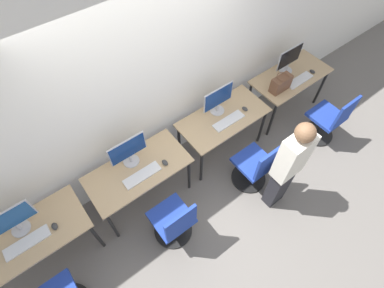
{
  "coord_description": "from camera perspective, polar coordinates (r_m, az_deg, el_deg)",
  "views": [
    {
      "loc": [
        -1.22,
        -1.48,
        3.76
      ],
      "look_at": [
        0.0,
        0.12,
        0.88
      ],
      "focal_mm": 28.0,
      "sensor_mm": 36.0,
      "label": 1
    }
  ],
  "objects": [
    {
      "name": "desk_right",
      "position": [
        4.05,
        5.93,
        4.4
      ],
      "size": [
        1.22,
        0.6,
        0.73
      ],
      "color": "tan",
      "rests_on": "ground_plane"
    },
    {
      "name": "monitor_far_left",
      "position": [
        3.48,
        -31.22,
        -12.43
      ],
      "size": [
        0.46,
        0.19,
        0.41
      ],
      "color": "#B2B2B7",
      "rests_on": "desk_far_left"
    },
    {
      "name": "desk_far_right",
      "position": [
        4.81,
        18.19,
        11.59
      ],
      "size": [
        1.22,
        0.6,
        0.73
      ],
      "color": "tan",
      "rests_on": "ground_plane"
    },
    {
      "name": "monitor_far_right",
      "position": [
        4.67,
        18.03,
        15.18
      ],
      "size": [
        0.46,
        0.19,
        0.41
      ],
      "color": "#B2B2B7",
      "rests_on": "desk_far_right"
    },
    {
      "name": "office_chair_far_right",
      "position": [
        4.81,
        24.45,
        4.0
      ],
      "size": [
        0.48,
        0.48,
        0.91
      ],
      "color": "black",
      "rests_on": "ground_plane"
    },
    {
      "name": "keyboard_right",
      "position": [
        3.94,
        6.98,
        4.39
      ],
      "size": [
        0.45,
        0.14,
        0.02
      ],
      "color": "silver",
      "rests_on": "desk_right"
    },
    {
      "name": "mouse_left",
      "position": [
        3.55,
        -5.18,
        -3.55
      ],
      "size": [
        0.06,
        0.09,
        0.03
      ],
      "color": "#333333",
      "rests_on": "desk_left"
    },
    {
      "name": "mouse_far_left",
      "position": [
        3.5,
        -24.7,
        -14.06
      ],
      "size": [
        0.06,
        0.09,
        0.03
      ],
      "color": "#333333",
      "rests_on": "desk_far_left"
    },
    {
      "name": "desk_far_left",
      "position": [
        3.67,
        -28.59,
        -15.83
      ],
      "size": [
        1.22,
        0.6,
        0.73
      ],
      "color": "tan",
      "rests_on": "ground_plane"
    },
    {
      "name": "mouse_far_right",
      "position": [
        4.9,
        21.95,
        12.7
      ],
      "size": [
        0.06,
        0.09,
        0.03
      ],
      "color": "#333333",
      "rests_on": "desk_far_right"
    },
    {
      "name": "office_chair_left",
      "position": [
        3.61,
        -3.39,
        -14.8
      ],
      "size": [
        0.48,
        0.48,
        0.91
      ],
      "color": "black",
      "rests_on": "ground_plane"
    },
    {
      "name": "keyboard_far_left",
      "position": [
        3.56,
        -28.87,
        -16.12
      ],
      "size": [
        0.45,
        0.14,
        0.02
      ],
      "color": "silver",
      "rests_on": "desk_far_left"
    },
    {
      "name": "monitor_right",
      "position": [
        3.89,
        5.0,
        8.48
      ],
      "size": [
        0.46,
        0.19,
        0.41
      ],
      "color": "#B2B2B7",
      "rests_on": "desk_right"
    },
    {
      "name": "mouse_right",
      "position": [
        4.1,
        10.06,
        6.61
      ],
      "size": [
        0.06,
        0.09,
        0.03
      ],
      "color": "#333333",
      "rests_on": "desk_right"
    },
    {
      "name": "keyboard_left",
      "position": [
        3.5,
        -9.48,
        -5.87
      ],
      "size": [
        0.45,
        0.14,
        0.02
      ],
      "color": "silver",
      "rests_on": "desk_left"
    },
    {
      "name": "wall_back",
      "position": [
        3.46,
        -6.22,
        11.56
      ],
      "size": [
        12.0,
        0.05,
        2.8
      ],
      "color": "silver",
      "rests_on": "ground_plane"
    },
    {
      "name": "monitor_left",
      "position": [
        3.45,
        -12.07,
        -1.3
      ],
      "size": [
        0.46,
        0.19,
        0.41
      ],
      "color": "#B2B2B7",
      "rests_on": "desk_left"
    },
    {
      "name": "person_right",
      "position": [
        3.55,
        17.87,
        -3.99
      ],
      "size": [
        0.36,
        0.21,
        1.58
      ],
      "color": "#232328",
      "rests_on": "ground_plane"
    },
    {
      "name": "keyboard_far_right",
      "position": [
        4.7,
        19.81,
        11.36
      ],
      "size": [
        0.45,
        0.14,
        0.02
      ],
      "color": "silver",
      "rests_on": "desk_far_right"
    },
    {
      "name": "office_chair_right",
      "position": [
        4.02,
        11.97,
        -4.37
      ],
      "size": [
        0.48,
        0.48,
        0.91
      ],
      "color": "black",
      "rests_on": "ground_plane"
    },
    {
      "name": "ground_plane",
      "position": [
        4.22,
        1.0,
        -7.95
      ],
      "size": [
        20.0,
        20.0,
        0.0
      ],
      "primitive_type": "plane",
      "color": "slate"
    },
    {
      "name": "handbag",
      "position": [
        4.41,
        16.58,
        11.01
      ],
      "size": [
        0.3,
        0.18,
        0.25
      ],
      "color": "brown",
      "rests_on": "desk_far_right"
    },
    {
      "name": "desk_left",
      "position": [
        3.63,
        -10.13,
        -5.45
      ],
      "size": [
        1.22,
        0.6,
        0.73
      ],
      "color": "tan",
      "rests_on": "ground_plane"
    }
  ]
}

